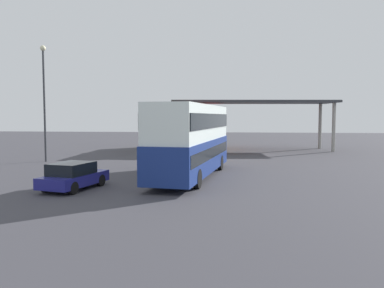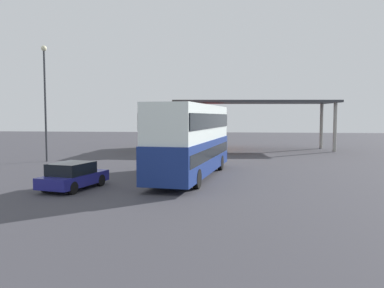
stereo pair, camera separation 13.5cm
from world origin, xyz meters
TOP-DOWN VIEW (x-y plane):
  - ground_plane at (0.00, 0.00)m, footprint 140.00×140.00m
  - double_decker_main at (1.35, 3.45)m, footprint 3.93×11.56m
  - parked_hatchback at (-4.14, -1.01)m, footprint 2.54×4.07m
  - double_decker_near_canopy at (-3.19, 22.01)m, footprint 2.75×11.44m
  - double_decker_mid_row at (0.81, 22.51)m, footprint 3.04×10.63m
  - depot_canopy at (5.81, 22.87)m, footprint 17.81×7.30m
  - lamppost_tall at (-11.32, 10.23)m, footprint 0.44×0.44m

SIDE VIEW (x-z plane):
  - ground_plane at x=0.00m, z-range 0.00..0.00m
  - parked_hatchback at x=-4.14m, z-range 0.00..1.35m
  - double_decker_mid_row at x=0.81m, z-range 0.20..4.33m
  - double_decker_near_canopy at x=-3.19m, z-range 0.21..4.51m
  - double_decker_main at x=1.35m, z-range 0.21..4.52m
  - depot_canopy at x=5.81m, z-range 2.27..7.60m
  - lamppost_tall at x=-11.32m, z-range 1.07..10.35m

